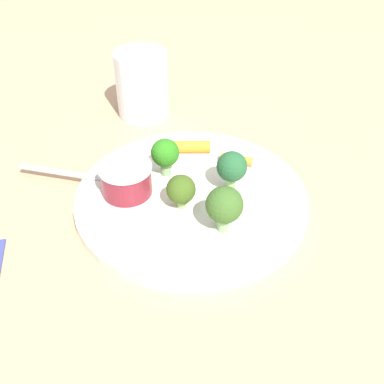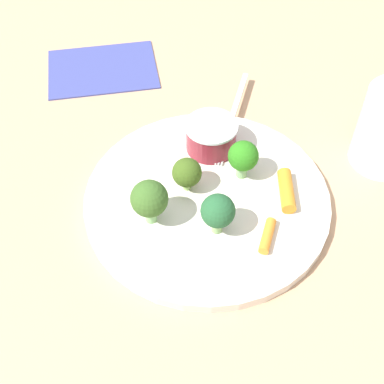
% 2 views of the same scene
% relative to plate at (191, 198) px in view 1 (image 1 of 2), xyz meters
% --- Properties ---
extents(ground_plane, '(2.40, 2.40, 0.00)m').
position_rel_plate_xyz_m(ground_plane, '(0.00, 0.00, -0.01)').
color(ground_plane, tan).
extents(plate, '(0.26, 0.26, 0.01)m').
position_rel_plate_xyz_m(plate, '(0.00, 0.00, 0.00)').
color(plate, silver).
rests_on(plate, ground_plane).
extents(sauce_cup, '(0.06, 0.06, 0.04)m').
position_rel_plate_xyz_m(sauce_cup, '(0.01, 0.07, 0.02)').
color(sauce_cup, maroon).
rests_on(sauce_cup, plate).
extents(broccoli_floret_0, '(0.03, 0.03, 0.04)m').
position_rel_plate_xyz_m(broccoli_floret_0, '(-0.02, 0.01, 0.03)').
color(broccoli_floret_0, '#92BC61').
rests_on(broccoli_floret_0, plate).
extents(broccoli_floret_1, '(0.03, 0.03, 0.05)m').
position_rel_plate_xyz_m(broccoli_floret_1, '(0.04, 0.03, 0.03)').
color(broccoli_floret_1, '#7DAC6F').
rests_on(broccoli_floret_1, plate).
extents(broccoli_floret_2, '(0.03, 0.03, 0.05)m').
position_rel_plate_xyz_m(broccoli_floret_2, '(0.01, -0.04, 0.04)').
color(broccoli_floret_2, '#89B46A').
rests_on(broccoli_floret_2, plate).
extents(broccoli_floret_3, '(0.04, 0.04, 0.05)m').
position_rel_plate_xyz_m(broccoli_floret_3, '(-0.06, -0.03, 0.04)').
color(broccoli_floret_3, '#8AC474').
rests_on(broccoli_floret_3, plate).
extents(carrot_stick_0, '(0.02, 0.05, 0.01)m').
position_rel_plate_xyz_m(carrot_stick_0, '(0.08, 0.00, 0.01)').
color(carrot_stick_0, orange).
rests_on(carrot_stick_0, plate).
extents(carrot_stick_1, '(0.02, 0.04, 0.01)m').
position_rel_plate_xyz_m(carrot_stick_1, '(0.06, -0.06, 0.01)').
color(carrot_stick_1, orange).
rests_on(carrot_stick_1, plate).
extents(fork, '(0.05, 0.16, 0.00)m').
position_rel_plate_xyz_m(fork, '(0.03, 0.12, 0.01)').
color(fork, '#BABCBB').
rests_on(fork, plate).
extents(drinking_glass, '(0.07, 0.07, 0.09)m').
position_rel_plate_xyz_m(drinking_glass, '(0.20, 0.06, 0.04)').
color(drinking_glass, silver).
rests_on(drinking_glass, ground_plane).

